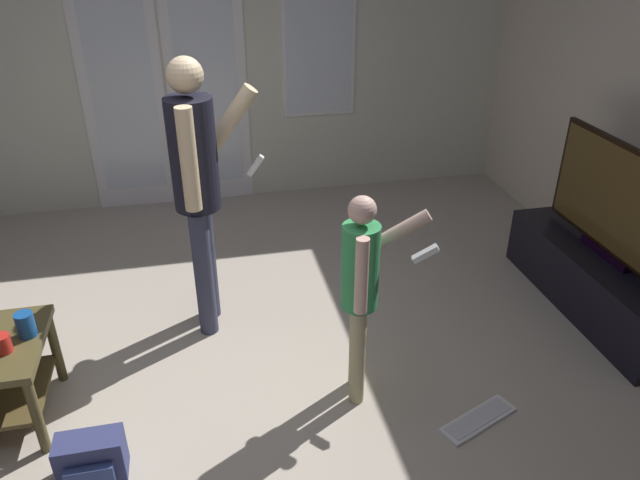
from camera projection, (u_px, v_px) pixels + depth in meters
ground_plane at (206, 403)px, 3.20m from camera, size 5.91×5.45×0.02m
wall_back_with_doors at (177, 55)px, 4.90m from camera, size 5.91×0.09×2.62m
tv_stand at (599, 282)px, 3.87m from camera, size 0.48×1.47×0.39m
flat_screen_tv at (619, 204)px, 3.61m from camera, size 0.08×1.23×0.72m
person_adult at (198, 178)px, 3.35m from camera, size 0.54×0.45×1.66m
person_child at (362, 283)px, 2.93m from camera, size 0.51×0.31×1.16m
backpack at (91, 459)px, 2.72m from camera, size 0.30×0.19×0.23m
loose_keyboard at (478, 419)px, 3.07m from camera, size 0.46×0.29×0.02m
cup_near_edge at (26, 325)px, 2.90m from camera, size 0.09×0.09×0.13m
cup_by_laptop at (2, 344)px, 2.80m from camera, size 0.08×0.08×0.09m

